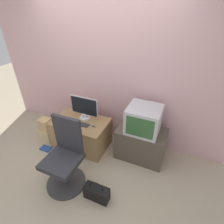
% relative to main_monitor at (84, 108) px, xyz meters
% --- Properties ---
extents(ground_plane, '(12.00, 12.00, 0.00)m').
position_rel_main_monitor_xyz_m(ground_plane, '(0.19, -0.91, -0.73)').
color(ground_plane, tan).
extents(wall_back, '(4.40, 0.05, 2.60)m').
position_rel_main_monitor_xyz_m(wall_back, '(0.19, 0.41, 0.57)').
color(wall_back, '#CC9EA3').
rests_on(wall_back, ground_plane).
extents(desk, '(0.97, 0.62, 0.53)m').
position_rel_main_monitor_xyz_m(desk, '(-0.03, -0.12, -0.47)').
color(desk, '#937047').
rests_on(desk, ground_plane).
extents(side_stand, '(0.79, 0.46, 0.56)m').
position_rel_main_monitor_xyz_m(side_stand, '(1.04, 0.01, -0.45)').
color(side_stand, '#4C4238').
rests_on(side_stand, ground_plane).
extents(main_monitor, '(0.52, 0.19, 0.41)m').
position_rel_main_monitor_xyz_m(main_monitor, '(0.00, 0.00, 0.00)').
color(main_monitor, silver).
rests_on(main_monitor, desk).
extents(keyboard, '(0.34, 0.10, 0.01)m').
position_rel_main_monitor_xyz_m(keyboard, '(0.01, -0.20, -0.20)').
color(keyboard, '#2D2D2D').
rests_on(keyboard, desk).
extents(mouse, '(0.07, 0.04, 0.03)m').
position_rel_main_monitor_xyz_m(mouse, '(0.27, -0.18, -0.19)').
color(mouse, '#4C4C51').
rests_on(mouse, desk).
extents(crt_tv, '(0.50, 0.47, 0.42)m').
position_rel_main_monitor_xyz_m(crt_tv, '(1.05, 0.02, 0.03)').
color(crt_tv, '#B7B7BC').
rests_on(crt_tv, side_stand).
extents(office_chair, '(0.57, 0.57, 1.05)m').
position_rel_main_monitor_xyz_m(office_chair, '(0.20, -0.89, -0.29)').
color(office_chair, '#333333').
rests_on(office_chair, ground_plane).
extents(cardboard_box_lower, '(0.23, 0.20, 0.25)m').
position_rel_main_monitor_xyz_m(cardboard_box_lower, '(-0.72, -0.28, -0.61)').
color(cardboard_box_lower, '#D1B27F').
rests_on(cardboard_box_lower, ground_plane).
extents(cardboard_box_upper, '(0.21, 0.17, 0.22)m').
position_rel_main_monitor_xyz_m(cardboard_box_upper, '(-0.72, -0.28, -0.37)').
color(cardboard_box_upper, tan).
rests_on(cardboard_box_upper, cardboard_box_lower).
extents(handbag, '(0.35, 0.14, 0.33)m').
position_rel_main_monitor_xyz_m(handbag, '(0.73, -0.98, -0.62)').
color(handbag, black).
rests_on(handbag, ground_plane).
extents(book, '(0.20, 0.13, 0.02)m').
position_rel_main_monitor_xyz_m(book, '(-0.58, -0.52, -0.72)').
color(book, navy).
rests_on(book, ground_plane).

